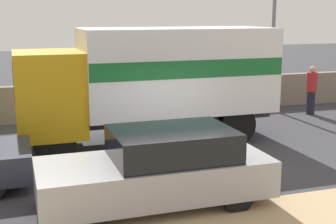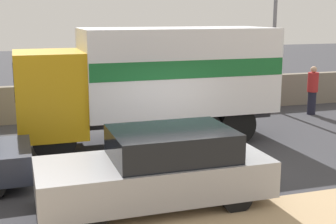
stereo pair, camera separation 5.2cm
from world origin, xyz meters
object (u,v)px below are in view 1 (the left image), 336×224
Objects in this scene: box_truck at (155,77)px; car_hatchback at (159,168)px; street_lamp at (274,7)px; pedestrian at (312,89)px.

box_truck is 1.62× the size of car_hatchback.
street_lamp is 6.75m from box_truck.
street_lamp is at bearing 128.23° from pedestrian.
street_lamp is 10.69m from car_hatchback.
street_lamp reaches higher than pedestrian.
pedestrian is at bearing -51.77° from street_lamp.
street_lamp is 0.93× the size of box_truck.
street_lamp is 3.75× the size of pedestrian.
street_lamp reaches higher than car_hatchback.
car_hatchback is at bearing 74.16° from box_truck.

